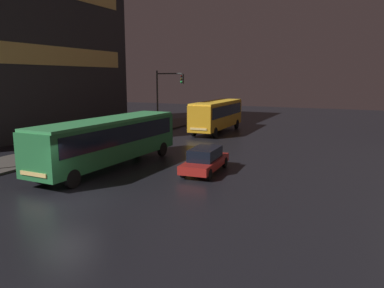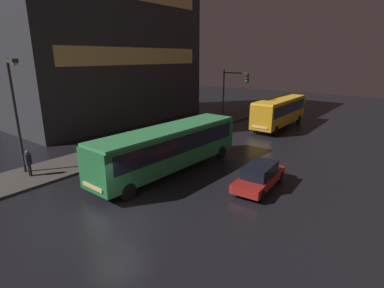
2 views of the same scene
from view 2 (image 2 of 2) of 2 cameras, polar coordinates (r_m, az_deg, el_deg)
name	(u,v)px [view 2 (image 2 of 2)]	position (r m, az deg, el deg)	size (l,w,h in m)	color
ground_plane	(116,223)	(15.20, -14.30, -14.44)	(120.00, 120.00, 0.00)	black
sidewalk_left	(141,143)	(27.50, -9.61, 0.12)	(4.00, 48.00, 0.15)	#47423D
building_left_tower	(108,32)	(38.48, -15.75, 19.77)	(10.07, 22.53, 20.66)	#2D2D33
bus_near	(169,145)	(20.19, -4.34, -0.18)	(2.87, 12.03, 3.12)	#236B38
bus_far	(279,110)	(34.56, 16.33, 6.26)	(2.60, 10.06, 3.23)	orange
car_taxi	(260,176)	(18.54, 12.75, -5.89)	(2.05, 4.79, 1.49)	maroon
pedestrian_near	(28,161)	(22.00, -28.72, -2.82)	(0.57, 0.57, 1.73)	black
pedestrian_mid	(128,141)	(24.51, -12.09, 0.64)	(0.37, 0.37, 1.77)	black
traffic_light_main	(231,90)	(32.18, 7.53, 10.13)	(2.95, 0.35, 6.33)	#2D2D2D
street_lamp_sidewalk	(15,99)	(21.98, -30.64, 7.36)	(1.25, 0.36, 7.41)	#2D2D2D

